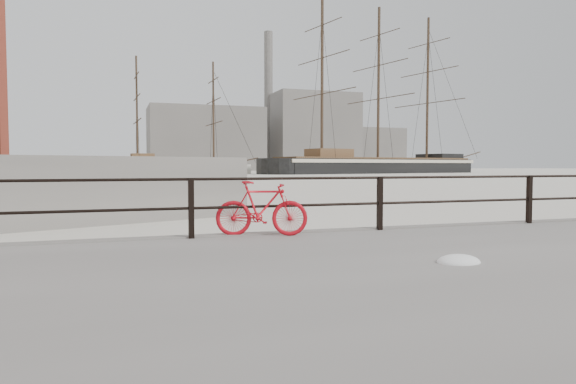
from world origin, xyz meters
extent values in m
plane|color=white|center=(0.00, 0.00, 0.00)|extent=(400.00, 400.00, 0.00)
cube|color=gray|center=(0.00, -4.00, 0.17)|extent=(36.00, 8.00, 0.35)
imported|color=red|center=(-2.32, -0.25, 0.82)|extent=(1.56, 0.69, 0.94)
ellipsoid|color=white|center=(-0.64, -3.33, 0.45)|extent=(0.57, 0.44, 0.20)
cube|color=gray|center=(20.00, 140.00, 9.00)|extent=(32.00, 18.00, 18.00)
cube|color=gray|center=(55.00, 145.00, 12.00)|extent=(26.00, 20.00, 24.00)
cube|color=gray|center=(78.00, 150.00, 7.00)|extent=(20.00, 16.00, 14.00)
cylinder|color=gray|center=(42.00, 150.00, 22.00)|extent=(2.80, 2.80, 44.00)
camera|label=1|loc=(-4.67, -8.66, 1.56)|focal=32.00mm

